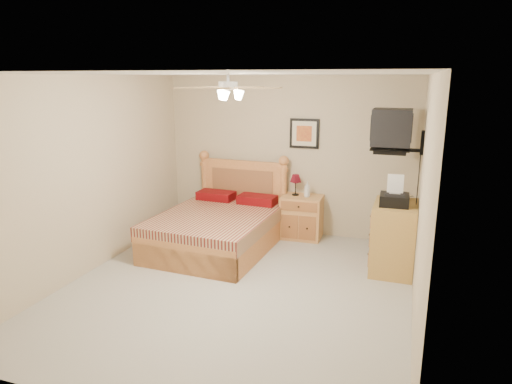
# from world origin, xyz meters

# --- Properties ---
(floor) EXTENTS (4.50, 4.50, 0.00)m
(floor) POSITION_xyz_m (0.00, 0.00, 0.00)
(floor) COLOR #A39F94
(floor) RESTS_ON ground
(ceiling) EXTENTS (4.00, 4.50, 0.04)m
(ceiling) POSITION_xyz_m (0.00, 0.00, 2.50)
(ceiling) COLOR white
(ceiling) RESTS_ON ground
(wall_back) EXTENTS (4.00, 0.04, 2.50)m
(wall_back) POSITION_xyz_m (0.00, 2.25, 1.25)
(wall_back) COLOR #C0AF8D
(wall_back) RESTS_ON ground
(wall_front) EXTENTS (4.00, 0.04, 2.50)m
(wall_front) POSITION_xyz_m (0.00, -2.25, 1.25)
(wall_front) COLOR #C0AF8D
(wall_front) RESTS_ON ground
(wall_left) EXTENTS (0.04, 4.50, 2.50)m
(wall_left) POSITION_xyz_m (-2.00, 0.00, 1.25)
(wall_left) COLOR #C0AF8D
(wall_left) RESTS_ON ground
(wall_right) EXTENTS (0.04, 4.50, 2.50)m
(wall_right) POSITION_xyz_m (2.00, 0.00, 1.25)
(wall_right) COLOR #C0AF8D
(wall_right) RESTS_ON ground
(bed) EXTENTS (1.61, 2.05, 1.29)m
(bed) POSITION_xyz_m (-0.76, 1.12, 0.64)
(bed) COLOR #BF733A
(bed) RESTS_ON ground
(nightstand) EXTENTS (0.63, 0.48, 0.67)m
(nightstand) POSITION_xyz_m (0.31, 2.00, 0.34)
(nightstand) COLOR #B98247
(nightstand) RESTS_ON ground
(table_lamp) EXTENTS (0.19, 0.19, 0.33)m
(table_lamp) POSITION_xyz_m (0.19, 2.04, 0.84)
(table_lamp) COLOR #5B0C1A
(table_lamp) RESTS_ON nightstand
(lotion_bottle) EXTENTS (0.11, 0.12, 0.25)m
(lotion_bottle) POSITION_xyz_m (0.39, 2.00, 0.80)
(lotion_bottle) COLOR silver
(lotion_bottle) RESTS_ON nightstand
(framed_picture) EXTENTS (0.46, 0.04, 0.46)m
(framed_picture) POSITION_xyz_m (0.27, 2.23, 1.62)
(framed_picture) COLOR black
(framed_picture) RESTS_ON wall_back
(dresser) EXTENTS (0.54, 0.77, 0.91)m
(dresser) POSITION_xyz_m (1.73, 1.14, 0.45)
(dresser) COLOR #B1833E
(dresser) RESTS_ON ground
(fax_machine) EXTENTS (0.36, 0.38, 0.37)m
(fax_machine) POSITION_xyz_m (1.70, 1.05, 1.09)
(fax_machine) COLOR black
(fax_machine) RESTS_ON dresser
(magazine_lower) EXTENTS (0.22, 0.29, 0.03)m
(magazine_lower) POSITION_xyz_m (1.68, 1.46, 0.92)
(magazine_lower) COLOR #AAA28B
(magazine_lower) RESTS_ON dresser
(magazine_upper) EXTENTS (0.29, 0.33, 0.02)m
(magazine_upper) POSITION_xyz_m (1.70, 1.49, 0.94)
(magazine_upper) COLOR gray
(magazine_upper) RESTS_ON magazine_lower
(wall_tv) EXTENTS (0.56, 0.46, 0.58)m
(wall_tv) POSITION_xyz_m (1.75, 1.34, 1.81)
(wall_tv) COLOR black
(wall_tv) RESTS_ON wall_right
(ceiling_fan) EXTENTS (1.14, 1.14, 0.28)m
(ceiling_fan) POSITION_xyz_m (0.00, -0.20, 2.36)
(ceiling_fan) COLOR white
(ceiling_fan) RESTS_ON ceiling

